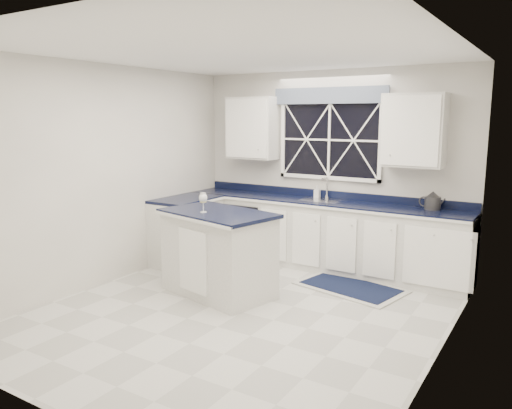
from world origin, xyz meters
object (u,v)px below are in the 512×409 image
Objects in this scene: island at (218,253)px; wine_glass at (203,199)px; soap_bottle at (317,191)px; kettle at (432,201)px; dishwasher at (252,229)px; faucet at (326,187)px.

island is 6.49× the size of wine_glass.
soap_bottle reaches higher than island.
wine_glass is 2.02m from soap_bottle.
wine_glass reaches higher than kettle.
wine_glass reaches higher than island.
island reaches higher than dishwasher.
wine_glass is (0.43, -1.73, 0.73)m from dishwasher.
dishwasher is 1.69m from island.
wine_glass reaches higher than soap_bottle.
island is 2.69m from kettle.
soap_bottle is at bearing 170.33° from faucet.
faucet is at bearing 10.02° from dishwasher.
kettle is 1.94× the size of soap_bottle.
soap_bottle is at bearing 75.16° from wine_glass.
wine_glass is at bearing -75.93° from dishwasher.
faucet is 2.04m from wine_glass.
kettle is at bearing 2.42° from dishwasher.
dishwasher is at bearing -169.98° from faucet.
dishwasher is at bearing 104.07° from wine_glass.
kettle is 2.81m from wine_glass.
faucet reaches higher than dishwasher.
faucet is at bearing -9.67° from soap_bottle.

